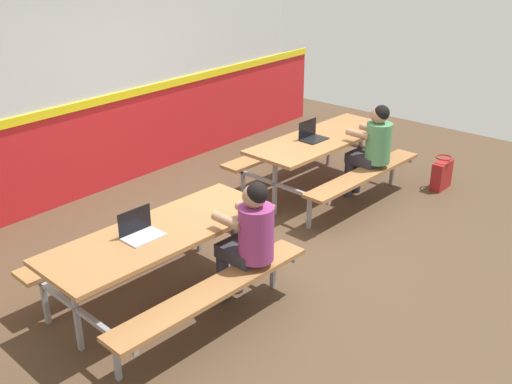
{
  "coord_description": "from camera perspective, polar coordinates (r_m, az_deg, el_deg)",
  "views": [
    {
      "loc": [
        -4.35,
        -3.62,
        3.08
      ],
      "look_at": [
        0.0,
        0.09,
        0.55
      ],
      "focal_mm": 42.32,
      "sensor_mm": 36.0,
      "label": 1
    }
  ],
  "objects": [
    {
      "name": "accent_backdrop",
      "position": [
        7.71,
        -13.78,
        9.42
      ],
      "size": [
        8.0,
        0.14,
        2.6
      ],
      "color": "red",
      "rests_on": "ground"
    },
    {
      "name": "laptop_dark",
      "position": [
        7.26,
        5.29,
        5.34
      ],
      "size": [
        0.33,
        0.24,
        0.22
      ],
      "color": "black",
      "rests_on": "picnic_table_right"
    },
    {
      "name": "picnic_table_left",
      "position": [
        5.21,
        -8.88,
        -5.18
      ],
      "size": [
        2.11,
        1.64,
        0.74
      ],
      "color": "#9E6B3D",
      "rests_on": "ground"
    },
    {
      "name": "ground_plane",
      "position": [
        6.45,
        0.63,
        -4.77
      ],
      "size": [
        10.0,
        10.0,
        0.02
      ],
      "primitive_type": "cube",
      "color": "#4C3826"
    },
    {
      "name": "laptop_silver",
      "position": [
        5.05,
        -10.88,
        -3.65
      ],
      "size": [
        0.33,
        0.24,
        0.22
      ],
      "color": "silver",
      "rests_on": "picnic_table_left"
    },
    {
      "name": "picnic_table_right",
      "position": [
        7.43,
        6.21,
        4.01
      ],
      "size": [
        2.11,
        1.64,
        0.74
      ],
      "color": "#9E6B3D",
      "rests_on": "ground"
    },
    {
      "name": "student_nearer",
      "position": [
        5.07,
        -0.64,
        -4.07
      ],
      "size": [
        0.37,
        0.53,
        1.21
      ],
      "color": "#2D2D38",
      "rests_on": "ground"
    },
    {
      "name": "tote_bag_bright",
      "position": [
        8.01,
        17.14,
        1.62
      ],
      "size": [
        0.34,
        0.21,
        0.43
      ],
      "color": "maroon",
      "rests_on": "ground"
    },
    {
      "name": "student_further",
      "position": [
        7.28,
        10.94,
        4.4
      ],
      "size": [
        0.37,
        0.53,
        1.21
      ],
      "color": "#2D2D38",
      "rests_on": "ground"
    }
  ]
}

